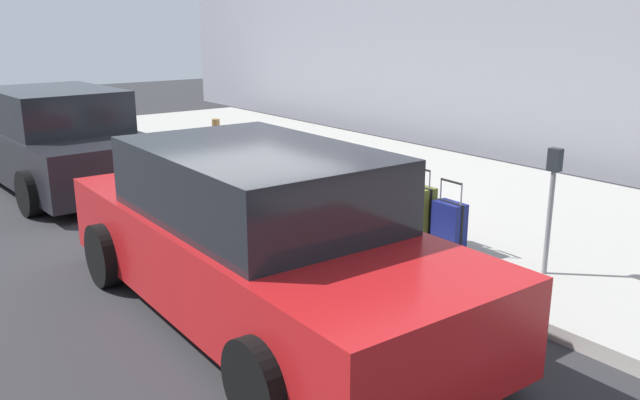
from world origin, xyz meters
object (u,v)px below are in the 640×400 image
Objects in this scene: suitcase_maroon_2 at (392,205)px; suitcase_silver_4 at (338,186)px; suitcase_navy_7 at (275,167)px; parking_meter at (552,193)px; suitcase_black_5 at (316,181)px; suitcase_teal_6 at (291,174)px; suitcase_navy_0 at (449,227)px; fire_hydrant at (245,154)px; suitcase_olive_1 at (419,215)px; bollard_post at (217,146)px; parked_car_red_0 at (256,238)px; parked_car_charcoal_1 at (59,142)px; suitcase_red_3 at (373,195)px.

suitcase_silver_4 is (1.02, -0.00, 0.02)m from suitcase_maroon_2.
suitcase_navy_7 is 0.56× the size of parking_meter.
parking_meter is (-3.46, -0.26, 0.51)m from suitcase_black_5.
suitcase_navy_0 is at bearing -179.98° from suitcase_teal_6.
suitcase_black_5 reaches higher than suitcase_navy_0.
suitcase_navy_0 is 0.97× the size of suitcase_black_5.
suitcase_navy_7 is 0.96× the size of fire_hydrant.
bollard_post is at bearing 0.93° from suitcase_olive_1.
suitcase_navy_0 is 0.92× the size of suitcase_olive_1.
suitcase_navy_7 is at bearing -1.73° from suitcase_olive_1.
parked_car_red_0 is 5.91m from parked_car_charcoal_1.
suitcase_silver_4 is 0.95× the size of suitcase_black_5.
parked_car_red_0 is at bearing 144.34° from suitcase_navy_7.
suitcase_navy_7 is at bearing 2.94° from parking_meter.
suitcase_maroon_2 reaches higher than suitcase_navy_0.
suitcase_red_3 reaches higher than suitcase_navy_0.
suitcase_navy_0 is 2.45m from suitcase_black_5.
fire_hydrant is at bearing 2.67° from parking_meter.
suitcase_maroon_2 is at bearing 178.07° from suitcase_navy_7.
suitcase_navy_7 is at bearing -35.66° from parked_car_red_0.
suitcase_red_3 is at bearing -176.45° from suitcase_black_5.
suitcase_red_3 is at bearing -179.03° from suitcase_navy_7.
suitcase_silver_4 is 0.88× the size of bollard_post.
suitcase_navy_7 is at bearing -3.12° from suitcase_silver_4.
parking_meter is at bearing -175.76° from suitcase_teal_6.
suitcase_maroon_2 reaches higher than suitcase_red_3.
parked_car_charcoal_1 reaches higher than suitcase_red_3.
suitcase_navy_7 is (2.65, -0.09, -0.01)m from suitcase_maroon_2.
suitcase_olive_1 is 2.02m from suitcase_black_5.
suitcase_black_5 is 0.94× the size of suitcase_teal_6.
suitcase_navy_7 is at bearing -6.95° from suitcase_teal_6.
suitcase_navy_7 is 0.16× the size of parked_car_charcoal_1.
parked_car_charcoal_1 is at bearing 53.50° from fire_hydrant.
parked_car_red_0 is (-1.16, 2.42, 0.24)m from suitcase_red_3.
parked_car_charcoal_1 reaches higher than parked_car_red_0.
suitcase_olive_1 is 0.99× the size of suitcase_teal_6.
suitcase_olive_1 is 1.23× the size of suitcase_navy_7.
suitcase_red_3 is 1.05× the size of bollard_post.
parked_car_charcoal_1 is at bearing 27.01° from suitcase_red_3.
suitcase_black_5 is at bearing -0.74° from suitcase_navy_0.
parked_car_charcoal_1 reaches higher than suitcase_teal_6.
suitcase_teal_6 is 1.24× the size of suitcase_navy_7.
suitcase_navy_0 is at bearing -179.23° from suitcase_silver_4.
suitcase_olive_1 is 0.94× the size of suitcase_red_3.
suitcase_teal_6 is 2.02m from bollard_post.
suitcase_olive_1 is at bearing 171.97° from suitcase_red_3.
suitcase_navy_7 is 4.56m from parking_meter.
parking_meter reaches higher than suitcase_red_3.
suitcase_silver_4 is 0.18× the size of parked_car_charcoal_1.
parked_car_charcoal_1 reaches higher than suitcase_olive_1.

